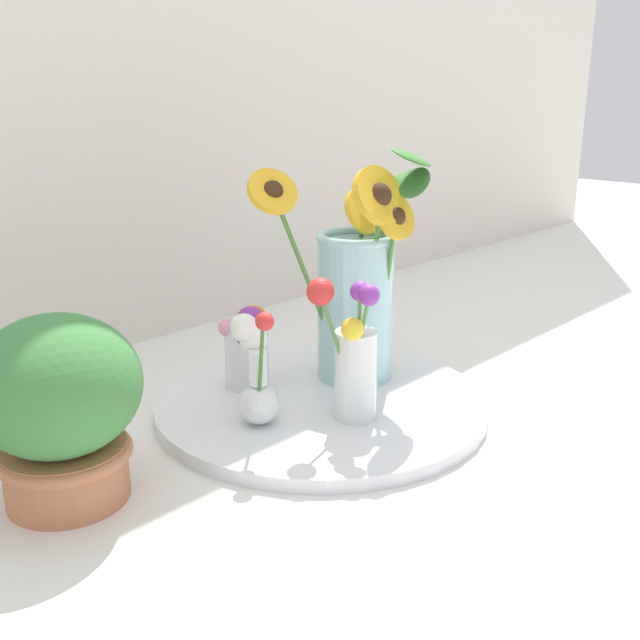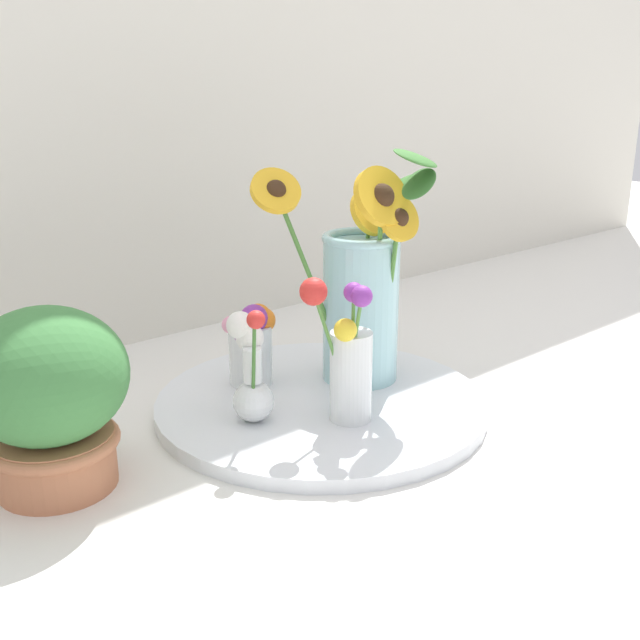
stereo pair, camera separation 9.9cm
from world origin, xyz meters
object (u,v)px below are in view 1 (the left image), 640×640
object	(u,v)px
vase_bulb_right	(255,368)
potted_plant	(59,405)
serving_tray	(320,404)
vase_small_back	(248,344)
mason_jar_sunflowers	(357,291)
vase_small_center	(353,359)

from	to	relation	value
vase_bulb_right	potted_plant	bearing A→B (deg)	173.30
serving_tray	potted_plant	xyz separation A→B (m)	(-0.39, 0.04, 0.11)
serving_tray	vase_small_back	world-z (taller)	vase_small_back
mason_jar_sunflowers	vase_bulb_right	bearing A→B (deg)	-178.45
potted_plant	vase_small_center	bearing A→B (deg)	-19.23
vase_small_center	vase_small_back	distance (m)	0.20
serving_tray	potted_plant	distance (m)	0.40
serving_tray	vase_bulb_right	size ratio (longest dim) A/B	2.86
serving_tray	potted_plant	bearing A→B (deg)	173.75
mason_jar_sunflowers	vase_bulb_right	world-z (taller)	mason_jar_sunflowers
vase_small_center	vase_small_back	xyz separation A→B (m)	(-0.02, 0.20, -0.02)
vase_small_center	potted_plant	bearing A→B (deg)	160.77
serving_tray	vase_small_back	xyz separation A→B (m)	(-0.04, 0.11, 0.08)
vase_small_back	vase_small_center	bearing A→B (deg)	-84.85
vase_small_center	vase_small_back	world-z (taller)	vase_small_center
mason_jar_sunflowers	vase_small_back	size ratio (longest dim) A/B	2.87
vase_small_center	potted_plant	size ratio (longest dim) A/B	0.93
vase_small_center	potted_plant	distance (m)	0.39
mason_jar_sunflowers	potted_plant	xyz separation A→B (m)	(-0.49, 0.03, -0.04)
serving_tray	potted_plant	world-z (taller)	potted_plant
potted_plant	mason_jar_sunflowers	bearing A→B (deg)	-3.01
serving_tray	vase_bulb_right	world-z (taller)	vase_bulb_right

